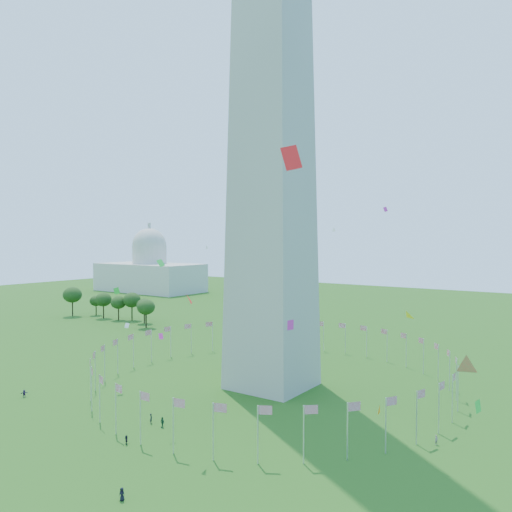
# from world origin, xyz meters

# --- Properties ---
(ground) EXTENTS (600.00, 600.00, 0.00)m
(ground) POSITION_xyz_m (0.00, 0.00, 0.00)
(ground) COLOR #1E4E12
(ground) RESTS_ON ground
(washington_monument) EXTENTS (16.80, 16.80, 169.00)m
(washington_monument) POSITION_xyz_m (0.00, 50.00, 84.50)
(washington_monument) COLOR #B4B0A0
(washington_monument) RESTS_ON ground
(flag_ring) EXTENTS (80.24, 80.24, 9.00)m
(flag_ring) POSITION_xyz_m (-0.00, 50.00, 4.50)
(flag_ring) COLOR silver
(flag_ring) RESTS_ON ground
(capitol_building) EXTENTS (70.00, 35.00, 46.00)m
(capitol_building) POSITION_xyz_m (-180.00, 180.00, 23.00)
(capitol_building) COLOR beige
(capitol_building) RESTS_ON ground
(crowd) EXTENTS (92.09, 73.17, 1.94)m
(crowd) POSITION_xyz_m (-4.43, -2.14, 0.85)
(crowd) COLOR black
(crowd) RESTS_ON ground
(kites_aloft) EXTENTS (99.41, 80.62, 37.68)m
(kites_aloft) POSITION_xyz_m (14.42, 24.88, 21.14)
(kites_aloft) COLOR red
(kites_aloft) RESTS_ON ground
(tree_line_west) EXTENTS (55.89, 15.89, 12.66)m
(tree_line_west) POSITION_xyz_m (-106.79, 90.39, 5.50)
(tree_line_west) COLOR #2A531B
(tree_line_west) RESTS_ON ground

